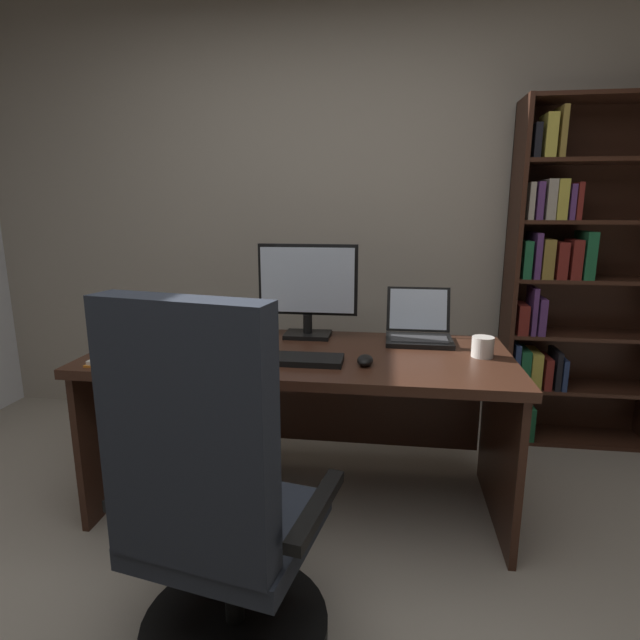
# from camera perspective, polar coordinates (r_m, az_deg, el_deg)

# --- Properties ---
(wall_back) EXTENTS (5.30, 0.12, 2.72)m
(wall_back) POSITION_cam_1_polar(r_m,az_deg,el_deg) (3.18, 3.35, 12.84)
(wall_back) COLOR #A89E8E
(wall_back) RESTS_ON ground
(desk) EXTENTS (1.81, 0.77, 0.73)m
(desk) POSITION_cam_1_polar(r_m,az_deg,el_deg) (2.34, -1.85, -7.55)
(desk) COLOR #381E14
(desk) RESTS_ON ground
(bookshelf) EXTENTS (0.85, 0.29, 1.92)m
(bookshelf) POSITION_cam_1_polar(r_m,az_deg,el_deg) (3.14, 26.53, 3.95)
(bookshelf) COLOR #381E14
(bookshelf) RESTS_ON ground
(office_chair) EXTENTS (0.67, 0.60, 1.14)m
(office_chair) POSITION_cam_1_polar(r_m,az_deg,el_deg) (1.57, -12.00, -21.07)
(office_chair) COLOR black
(office_chair) RESTS_ON ground
(monitor) EXTENTS (0.48, 0.16, 0.45)m
(monitor) POSITION_cam_1_polar(r_m,az_deg,el_deg) (2.41, -1.41, 3.37)
(monitor) COLOR black
(monitor) RESTS_ON desk
(laptop) EXTENTS (0.31, 0.31, 0.23)m
(laptop) POSITION_cam_1_polar(r_m,az_deg,el_deg) (2.42, 11.17, -1.08)
(laptop) COLOR black
(laptop) RESTS_ON desk
(keyboard) EXTENTS (0.42, 0.15, 0.02)m
(keyboard) POSITION_cam_1_polar(r_m,az_deg,el_deg) (2.06, -3.25, -4.46)
(keyboard) COLOR black
(keyboard) RESTS_ON desk
(computer_mouse) EXTENTS (0.06, 0.10, 0.04)m
(computer_mouse) POSITION_cam_1_polar(r_m,az_deg,el_deg) (2.02, 5.16, -4.57)
(computer_mouse) COLOR black
(computer_mouse) RESTS_ON desk
(reading_stand_with_book) EXTENTS (0.30, 0.25, 0.13)m
(reading_stand_with_book) POSITION_cam_1_polar(r_m,az_deg,el_deg) (2.61, -12.15, 0.16)
(reading_stand_with_book) COLOR black
(reading_stand_with_book) RESTS_ON desk
(open_binder) EXTENTS (0.50, 0.34, 0.02)m
(open_binder) POSITION_cam_1_polar(r_m,az_deg,el_deg) (2.18, -17.91, -4.06)
(open_binder) COLOR orange
(open_binder) RESTS_ON desk
(notepad) EXTENTS (0.16, 0.22, 0.01)m
(notepad) POSITION_cam_1_polar(r_m,az_deg,el_deg) (2.26, -8.14, -3.15)
(notepad) COLOR silver
(notepad) RESTS_ON desk
(pen) EXTENTS (0.13, 0.06, 0.01)m
(pen) POSITION_cam_1_polar(r_m,az_deg,el_deg) (2.26, -7.66, -2.95)
(pen) COLOR navy
(pen) RESTS_ON notepad
(coffee_mug) EXTENTS (0.09, 0.09, 0.09)m
(coffee_mug) POSITION_cam_1_polar(r_m,az_deg,el_deg) (2.22, 18.03, -2.93)
(coffee_mug) COLOR silver
(coffee_mug) RESTS_ON desk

